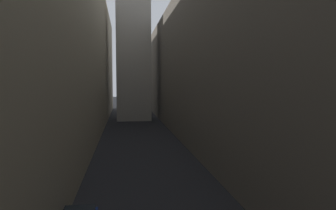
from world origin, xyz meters
The scene contains 3 objects.
ground_plane centered at (0.00, 48.00, 0.00)m, with size 264.00×264.00×0.00m, color black.
building_block_left centered at (-12.97, 50.00, 12.32)m, with size 14.93×108.00×24.65m, color gray.
building_block_right centered at (10.88, 50.00, 10.55)m, with size 10.76×108.00×21.09m, color #60594F.
Camera 1 is at (-2.03, 9.21, 8.04)m, focal length 32.27 mm.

